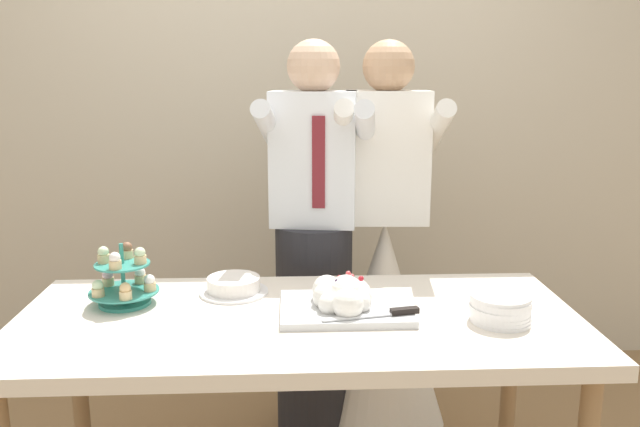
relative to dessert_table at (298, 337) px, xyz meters
name	(u,v)px	position (x,y,z in m)	size (l,w,h in m)	color
rear_wall	(293,88)	(0.00, 1.39, 0.75)	(5.20, 0.10, 2.90)	beige
dessert_table	(298,337)	(0.00, 0.00, 0.00)	(1.80, 0.80, 0.78)	silver
cupcake_stand	(124,280)	(-0.58, 0.13, 0.16)	(0.23, 0.23, 0.21)	teal
main_cake_tray	(344,300)	(0.15, 0.02, 0.12)	(0.43, 0.31, 0.12)	silver
plate_stack	(500,308)	(0.63, -0.08, 0.12)	(0.19, 0.19, 0.09)	white
round_cake	(234,286)	(-0.22, 0.22, 0.10)	(0.24, 0.24, 0.06)	white
person_groom	(314,264)	(0.08, 0.64, 0.05)	(0.52, 0.54, 1.66)	#232328
person_bride	(383,297)	(0.38, 0.68, -0.12)	(0.56, 0.56, 1.66)	white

